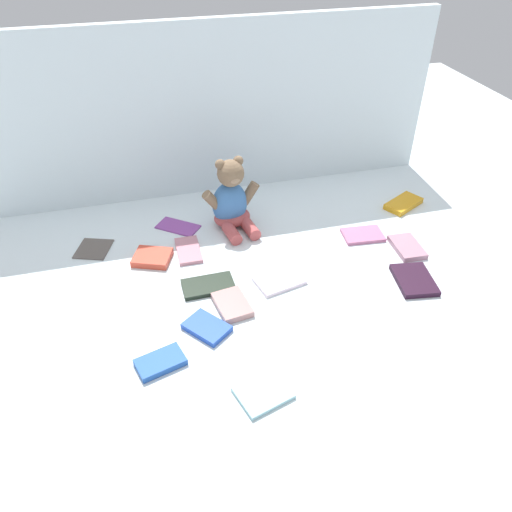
{
  "coord_description": "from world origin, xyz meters",
  "views": [
    {
      "loc": [
        -0.26,
        -1.1,
        0.89
      ],
      "look_at": [
        0.0,
        -0.1,
        0.1
      ],
      "focal_mm": 34.98,
      "sensor_mm": 36.0,
      "label": 1
    }
  ],
  "objects_px": {
    "book_case_9": "(208,286)",
    "book_case_7": "(232,305)",
    "teddy_bear": "(232,202)",
    "book_case_0": "(152,257)",
    "book_case_1": "(407,247)",
    "book_case_6": "(414,280)",
    "book_case_10": "(263,393)",
    "book_case_12": "(93,248)",
    "book_case_8": "(207,327)",
    "book_case_13": "(188,250)",
    "book_case_2": "(363,235)",
    "book_case_4": "(178,226)",
    "book_case_3": "(279,280)",
    "book_case_5": "(161,362)",
    "book_case_11": "(403,204)"
  },
  "relations": [
    {
      "from": "book_case_4",
      "to": "book_case_5",
      "type": "bearing_deg",
      "value": -153.56
    },
    {
      "from": "teddy_bear",
      "to": "book_case_10",
      "type": "height_order",
      "value": "teddy_bear"
    },
    {
      "from": "book_case_0",
      "to": "book_case_12",
      "type": "height_order",
      "value": "book_case_0"
    },
    {
      "from": "book_case_2",
      "to": "book_case_3",
      "type": "height_order",
      "value": "same"
    },
    {
      "from": "book_case_9",
      "to": "book_case_2",
      "type": "bearing_deg",
      "value": 101.86
    },
    {
      "from": "book_case_2",
      "to": "book_case_12",
      "type": "relative_size",
      "value": 1.22
    },
    {
      "from": "teddy_bear",
      "to": "book_case_0",
      "type": "height_order",
      "value": "teddy_bear"
    },
    {
      "from": "book_case_8",
      "to": "book_case_3",
      "type": "bearing_deg",
      "value": -7.78
    },
    {
      "from": "book_case_1",
      "to": "book_case_4",
      "type": "height_order",
      "value": "book_case_1"
    },
    {
      "from": "book_case_0",
      "to": "book_case_4",
      "type": "distance_m",
      "value": 0.18
    },
    {
      "from": "book_case_11",
      "to": "book_case_12",
      "type": "height_order",
      "value": "book_case_11"
    },
    {
      "from": "teddy_bear",
      "to": "book_case_0",
      "type": "distance_m",
      "value": 0.3
    },
    {
      "from": "book_case_0",
      "to": "book_case_8",
      "type": "distance_m",
      "value": 0.33
    },
    {
      "from": "book_case_13",
      "to": "book_case_1",
      "type": "bearing_deg",
      "value": -13.28
    },
    {
      "from": "book_case_4",
      "to": "book_case_9",
      "type": "relative_size",
      "value": 0.95
    },
    {
      "from": "book_case_1",
      "to": "book_case_10",
      "type": "xyz_separation_m",
      "value": [
        -0.56,
        -0.4,
        -0.0
      ]
    },
    {
      "from": "book_case_1",
      "to": "book_case_2",
      "type": "distance_m",
      "value": 0.14
    },
    {
      "from": "book_case_0",
      "to": "book_case_12",
      "type": "relative_size",
      "value": 1.03
    },
    {
      "from": "book_case_10",
      "to": "book_case_13",
      "type": "bearing_deg",
      "value": 171.55
    },
    {
      "from": "book_case_10",
      "to": "book_case_13",
      "type": "distance_m",
      "value": 0.56
    },
    {
      "from": "book_case_1",
      "to": "book_case_6",
      "type": "relative_size",
      "value": 0.9
    },
    {
      "from": "book_case_6",
      "to": "book_case_8",
      "type": "bearing_deg",
      "value": -168.28
    },
    {
      "from": "teddy_bear",
      "to": "book_case_1",
      "type": "relative_size",
      "value": 1.9
    },
    {
      "from": "book_case_13",
      "to": "book_case_10",
      "type": "bearing_deg",
      "value": -81.56
    },
    {
      "from": "book_case_7",
      "to": "book_case_4",
      "type": "bearing_deg",
      "value": -86.77
    },
    {
      "from": "book_case_12",
      "to": "book_case_10",
      "type": "bearing_deg",
      "value": -41.2
    },
    {
      "from": "book_case_3",
      "to": "book_case_9",
      "type": "distance_m",
      "value": 0.2
    },
    {
      "from": "book_case_12",
      "to": "book_case_7",
      "type": "bearing_deg",
      "value": -25.51
    },
    {
      "from": "book_case_8",
      "to": "book_case_9",
      "type": "xyz_separation_m",
      "value": [
        0.03,
        0.16,
        -0.0
      ]
    },
    {
      "from": "book_case_10",
      "to": "book_case_12",
      "type": "xyz_separation_m",
      "value": [
        -0.35,
        0.64,
        -0.0
      ]
    },
    {
      "from": "book_case_3",
      "to": "book_case_8",
      "type": "xyz_separation_m",
      "value": [
        -0.23,
        -0.13,
        0.0
      ]
    },
    {
      "from": "book_case_10",
      "to": "book_case_9",
      "type": "bearing_deg",
      "value": 171.13
    },
    {
      "from": "book_case_5",
      "to": "book_case_12",
      "type": "relative_size",
      "value": 1.07
    },
    {
      "from": "book_case_9",
      "to": "book_case_11",
      "type": "bearing_deg",
      "value": 108.02
    },
    {
      "from": "book_case_0",
      "to": "book_case_5",
      "type": "bearing_deg",
      "value": -160.8
    },
    {
      "from": "teddy_bear",
      "to": "book_case_8",
      "type": "bearing_deg",
      "value": -119.51
    },
    {
      "from": "book_case_6",
      "to": "book_case_12",
      "type": "xyz_separation_m",
      "value": [
        -0.85,
        0.38,
        -0.0
      ]
    },
    {
      "from": "book_case_8",
      "to": "book_case_12",
      "type": "distance_m",
      "value": 0.49
    },
    {
      "from": "book_case_6",
      "to": "book_case_13",
      "type": "distance_m",
      "value": 0.65
    },
    {
      "from": "book_case_1",
      "to": "book_case_12",
      "type": "xyz_separation_m",
      "value": [
        -0.91,
        0.24,
        -0.0
      ]
    },
    {
      "from": "book_case_7",
      "to": "book_case_9",
      "type": "distance_m",
      "value": 0.1
    },
    {
      "from": "book_case_1",
      "to": "book_case_13",
      "type": "relative_size",
      "value": 0.93
    },
    {
      "from": "book_case_9",
      "to": "book_case_7",
      "type": "bearing_deg",
      "value": 25.16
    },
    {
      "from": "book_case_4",
      "to": "book_case_11",
      "type": "bearing_deg",
      "value": -56.82
    },
    {
      "from": "book_case_9",
      "to": "book_case_8",
      "type": "bearing_deg",
      "value": -12.73
    },
    {
      "from": "book_case_2",
      "to": "book_case_12",
      "type": "bearing_deg",
      "value": 85.15
    },
    {
      "from": "teddy_bear",
      "to": "book_case_7",
      "type": "distance_m",
      "value": 0.39
    },
    {
      "from": "teddy_bear",
      "to": "book_case_4",
      "type": "distance_m",
      "value": 0.19
    },
    {
      "from": "teddy_bear",
      "to": "book_case_8",
      "type": "distance_m",
      "value": 0.48
    },
    {
      "from": "book_case_7",
      "to": "book_case_8",
      "type": "bearing_deg",
      "value": 29.93
    }
  ]
}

